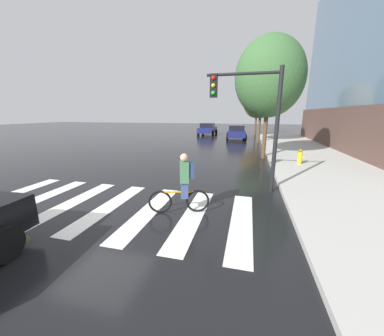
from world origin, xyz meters
name	(u,v)px	position (x,y,z in m)	size (l,w,h in m)	color
ground_plane	(100,205)	(0.00, 0.00, 0.00)	(120.00, 120.00, 0.00)	black
crosswalk_stripes	(109,206)	(0.34, 0.00, 0.01)	(8.33, 3.67, 0.01)	silver
manhole_cover	(12,243)	(-0.51, -2.22, 0.00)	(0.64, 0.64, 0.01)	#473D1E
sedan_mid	(236,132)	(2.93, 19.60, 0.80)	(2.40, 4.62, 1.55)	navy
sedan_far	(208,129)	(-1.04, 23.74, 0.81)	(2.15, 4.55, 1.57)	navy
cyclist	(183,184)	(2.62, 0.18, 0.84)	(1.65, 0.57, 1.69)	black
traffic_light_near	(252,109)	(4.35, 2.59, 2.86)	(2.47, 0.28, 4.20)	black
fire_hydrant	(300,157)	(6.96, 7.02, 0.53)	(0.33, 0.22, 0.78)	gold
street_tree_near	(269,78)	(5.25, 8.98, 4.77)	(3.97, 3.97, 7.06)	#4C3823
street_tree_mid	(262,94)	(5.23, 16.98, 4.48)	(3.73, 3.73, 6.63)	#4C3823
street_tree_far	(257,102)	(5.11, 25.57, 4.22)	(3.51, 3.51, 6.25)	#4C3823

